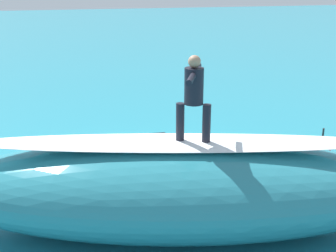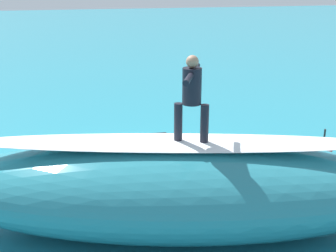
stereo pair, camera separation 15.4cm
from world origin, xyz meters
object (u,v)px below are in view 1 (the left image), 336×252
object	(u,v)px
surfboard_riding	(193,143)
surfboard_paddling	(153,143)
surfer_riding	(194,93)
surfer_paddling	(156,138)
buoy_marker	(321,149)

from	to	relation	value
surfboard_riding	surfboard_paddling	xyz separation A→B (m)	(-0.24, -4.67, -1.76)
surfboard_riding	surfboard_paddling	world-z (taller)	surfboard_riding
surfboard_paddling	surfer_riding	bearing A→B (deg)	88.67
surfer_paddling	buoy_marker	xyz separation A→B (m)	(-4.12, 2.13, 0.05)
surfer_riding	surfboard_paddling	bearing A→B (deg)	-68.86
surfer_riding	buoy_marker	xyz separation A→B (m)	(-4.48, -2.54, -2.51)
surfboard_riding	surfer_riding	bearing A→B (deg)	-73.04
surfboard_riding	surfer_paddling	world-z (taller)	surfboard_riding
surfboard_riding	surfer_paddling	bearing A→B (deg)	-70.30
surfer_riding	surfboard_paddling	distance (m)	5.41
surfer_riding	surfboard_paddling	xyz separation A→B (m)	(-0.24, -4.67, -2.72)
surfboard_paddling	surfer_paddling	distance (m)	0.20
surfboard_paddling	surfer_paddling	world-z (taller)	surfer_paddling
surfboard_riding	surfer_riding	world-z (taller)	surfer_riding
surfboard_riding	buoy_marker	world-z (taller)	surfboard_riding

